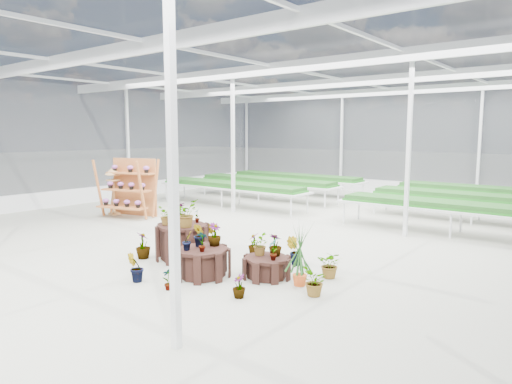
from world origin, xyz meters
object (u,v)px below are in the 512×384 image
Objects in this scene: plinth_tall at (182,242)px; plinth_mid at (202,262)px; shelf_rack at (127,188)px; bird_table at (114,191)px; plinth_low at (267,267)px.

plinth_tall is 1.07× the size of plinth_mid.
plinth_tall is 5.62m from shelf_rack.
bird_table reaches higher than plinth_tall.
shelf_rack is at bearing 155.53° from plinth_tall.
plinth_mid is 1.17× the size of plinth_low.
plinth_mid is 0.55× the size of shelf_rack.
plinth_tall is 1.35m from plinth_mid.
plinth_low is at bearing -32.23° from shelf_rack.
plinth_low is 0.47× the size of shelf_rack.
plinth_mid is 6.97m from shelf_rack.
shelf_rack is at bearing 155.12° from plinth_mid.
plinth_tall is at bearing -37.82° from bird_table.
shelf_rack is (-7.29, 2.22, 0.75)m from plinth_low.
plinth_mid is 7.62m from bird_table.
plinth_mid is at bearing -38.70° from bird_table.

